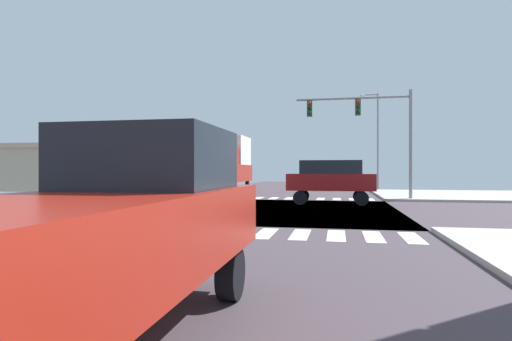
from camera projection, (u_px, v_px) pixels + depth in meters
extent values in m
cube|color=#453A41|center=(245.00, 209.00, 19.48)|extent=(14.00, 90.00, 0.05)
cube|color=#453A41|center=(245.00, 209.00, 19.48)|extent=(90.00, 12.00, 0.05)
cube|color=#B2ADA3|center=(465.00, 195.00, 28.74)|extent=(12.00, 12.00, 0.14)
cube|color=#ACAC9D|center=(122.00, 191.00, 33.77)|extent=(12.00, 12.00, 0.14)
cube|color=white|center=(24.00, 226.00, 13.43)|extent=(0.50, 2.00, 0.01)
cube|color=white|center=(51.00, 227.00, 13.24)|extent=(0.50, 2.00, 0.01)
cube|color=white|center=(79.00, 228.00, 13.05)|extent=(0.50, 2.00, 0.01)
cube|color=white|center=(108.00, 229.00, 12.85)|extent=(0.50, 2.00, 0.01)
cube|color=white|center=(137.00, 229.00, 12.66)|extent=(0.50, 2.00, 0.01)
cube|color=white|center=(168.00, 230.00, 12.47)|extent=(0.50, 2.00, 0.01)
cube|color=white|center=(199.00, 231.00, 12.27)|extent=(0.50, 2.00, 0.01)
cube|color=white|center=(232.00, 232.00, 12.08)|extent=(0.50, 2.00, 0.01)
cube|color=white|center=(266.00, 233.00, 11.89)|extent=(0.50, 2.00, 0.01)
cube|color=white|center=(300.00, 234.00, 11.69)|extent=(0.50, 2.00, 0.01)
cube|color=white|center=(336.00, 235.00, 11.50)|extent=(0.50, 2.00, 0.01)
cube|color=white|center=(373.00, 237.00, 11.31)|extent=(0.50, 2.00, 0.01)
cube|color=white|center=(412.00, 238.00, 11.11)|extent=(0.50, 2.00, 0.01)
cube|color=white|center=(171.00, 197.00, 27.95)|extent=(0.50, 2.00, 0.01)
cube|color=white|center=(185.00, 197.00, 27.76)|extent=(0.50, 2.00, 0.01)
cube|color=white|center=(200.00, 197.00, 27.56)|extent=(0.50, 2.00, 0.01)
cube|color=white|center=(214.00, 197.00, 27.37)|extent=(0.50, 2.00, 0.01)
cube|color=white|center=(229.00, 198.00, 27.18)|extent=(0.50, 2.00, 0.01)
cube|color=white|center=(243.00, 198.00, 26.98)|extent=(0.50, 2.00, 0.01)
cube|color=white|center=(258.00, 198.00, 26.79)|extent=(0.50, 2.00, 0.01)
cube|color=white|center=(274.00, 198.00, 26.60)|extent=(0.50, 2.00, 0.01)
cube|color=white|center=(289.00, 198.00, 26.40)|extent=(0.50, 2.00, 0.01)
cube|color=white|center=(305.00, 199.00, 26.21)|extent=(0.50, 2.00, 0.01)
cube|color=white|center=(321.00, 199.00, 26.02)|extent=(0.50, 2.00, 0.01)
cube|color=white|center=(337.00, 199.00, 25.82)|extent=(0.50, 2.00, 0.01)
cube|color=white|center=(353.00, 199.00, 25.63)|extent=(0.50, 2.00, 0.01)
cube|color=white|center=(370.00, 199.00, 25.44)|extent=(0.50, 2.00, 0.01)
cylinder|color=gray|center=(411.00, 145.00, 24.57)|extent=(0.20, 0.20, 6.61)
cylinder|color=gray|center=(352.00, 98.00, 25.22)|extent=(6.80, 0.14, 0.14)
cube|color=#1E5123|center=(358.00, 107.00, 25.16)|extent=(0.32, 0.40, 1.00)
sphere|color=red|center=(358.00, 101.00, 24.92)|extent=(0.22, 0.22, 0.22)
sphere|color=black|center=(358.00, 107.00, 24.92)|extent=(0.22, 0.22, 0.22)
sphere|color=black|center=(358.00, 112.00, 24.92)|extent=(0.22, 0.22, 0.22)
cube|color=#1E5123|center=(310.00, 108.00, 25.72)|extent=(0.32, 0.40, 1.00)
sphere|color=red|center=(309.00, 103.00, 25.48)|extent=(0.22, 0.22, 0.22)
sphere|color=black|center=(309.00, 108.00, 25.49)|extent=(0.22, 0.22, 0.22)
sphere|color=black|center=(309.00, 113.00, 25.49)|extent=(0.22, 0.22, 0.22)
cylinder|color=gray|center=(378.00, 142.00, 38.13)|extent=(0.16, 0.16, 8.90)
cylinder|color=gray|center=(370.00, 95.00, 38.26)|extent=(1.40, 0.10, 0.10)
ellipsoid|color=silver|center=(362.00, 96.00, 38.40)|extent=(0.60, 0.32, 0.20)
cube|color=tan|center=(102.00, 170.00, 38.00)|extent=(14.81, 9.37, 3.68)
cube|color=tan|center=(102.00, 148.00, 37.99)|extent=(15.11, 9.67, 0.40)
cube|color=black|center=(178.00, 182.00, 32.66)|extent=(0.24, 2.20, 1.80)
cylinder|color=black|center=(360.00, 197.00, 22.63)|extent=(0.74, 0.26, 0.74)
cylinder|color=black|center=(361.00, 198.00, 21.09)|extent=(0.74, 0.26, 0.74)
cylinder|color=black|center=(303.00, 196.00, 23.23)|extent=(0.74, 0.26, 0.74)
cylinder|color=black|center=(300.00, 198.00, 21.69)|extent=(0.74, 0.26, 0.74)
cube|color=maroon|center=(331.00, 182.00, 22.16)|extent=(4.60, 1.96, 0.88)
cube|color=black|center=(331.00, 167.00, 22.16)|extent=(3.22, 1.69, 0.72)
cylinder|color=black|center=(235.00, 187.00, 34.06)|extent=(0.26, 0.80, 0.80)
cylinder|color=black|center=(212.00, 187.00, 34.44)|extent=(0.26, 0.80, 0.80)
cylinder|color=black|center=(247.00, 185.00, 38.87)|extent=(0.26, 0.80, 0.80)
cylinder|color=black|center=(228.00, 185.00, 39.24)|extent=(0.26, 0.80, 0.80)
cube|color=#A72111|center=(231.00, 173.00, 36.65)|extent=(2.40, 7.20, 1.49)
cube|color=white|center=(234.00, 151.00, 37.71)|extent=(2.30, 4.18, 2.56)
cube|color=#A72111|center=(224.00, 156.00, 34.53)|extent=(2.11, 2.02, 1.49)
cylinder|color=black|center=(126.00, 268.00, 6.13)|extent=(0.26, 0.74, 0.74)
cylinder|color=black|center=(231.00, 274.00, 5.82)|extent=(0.26, 0.74, 0.74)
cube|color=#A32013|center=(113.00, 234.00, 4.27)|extent=(2.00, 5.10, 0.86)
cube|color=black|center=(151.00, 159.00, 5.15)|extent=(1.76, 1.79, 0.75)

